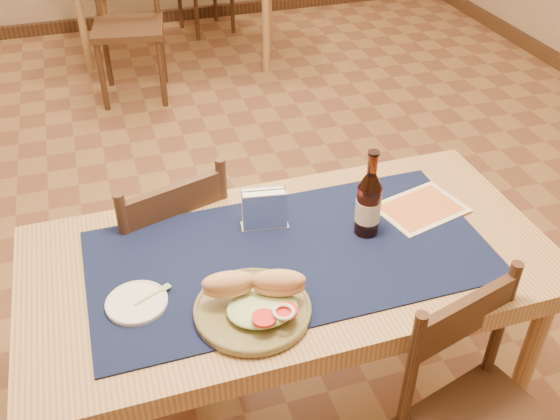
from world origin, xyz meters
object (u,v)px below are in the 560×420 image
object	(u,v)px
main_table	(290,275)
sandwich_plate	(255,303)
napkin_holder	(264,210)
beer_bottle	(369,204)
chair_main_far	(166,255)

from	to	relation	value
main_table	sandwich_plate	bearing A→B (deg)	-129.39
main_table	napkin_holder	size ratio (longest dim) A/B	10.19
beer_bottle	main_table	bearing A→B (deg)	-173.65
sandwich_plate	beer_bottle	distance (m)	0.49
main_table	beer_bottle	bearing A→B (deg)	6.35
chair_main_far	sandwich_plate	distance (m)	0.75
beer_bottle	sandwich_plate	bearing A→B (deg)	-151.60
chair_main_far	beer_bottle	size ratio (longest dim) A/B	3.06
beer_bottle	napkin_holder	xyz separation A→B (m)	(-0.30, 0.13, -0.05)
sandwich_plate	napkin_holder	xyz separation A→B (m)	(0.13, 0.36, 0.03)
sandwich_plate	napkin_holder	size ratio (longest dim) A/B	2.04
chair_main_far	sandwich_plate	size ratio (longest dim) A/B	2.81
sandwich_plate	napkin_holder	bearing A→B (deg)	69.69
beer_bottle	napkin_holder	bearing A→B (deg)	156.79
beer_bottle	chair_main_far	bearing A→B (deg)	144.84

